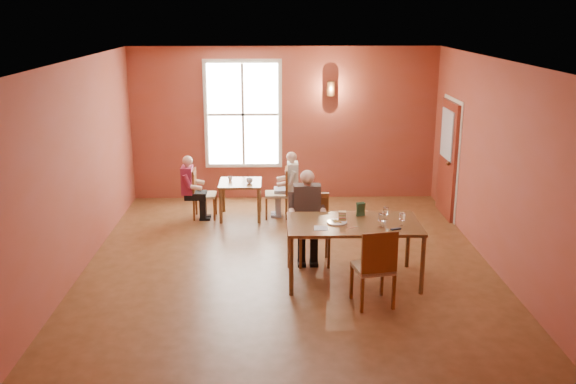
{
  "coord_description": "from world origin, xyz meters",
  "views": [
    {
      "loc": [
        -0.22,
        -8.97,
        3.67
      ],
      "look_at": [
        0.0,
        0.2,
        1.05
      ],
      "focal_mm": 40.0,
      "sensor_mm": 36.0,
      "label": 1
    }
  ],
  "objects_px": {
    "chair_diner_maroon": "(205,194)",
    "diner_maroon": "(203,188)",
    "chair_empty": "(373,266)",
    "diner_white": "(278,186)",
    "diner_main": "(314,222)",
    "chair_diner_main": "(314,230)",
    "chair_diner_white": "(276,193)",
    "main_table": "(353,252)",
    "second_table": "(241,200)"
  },
  "relations": [
    {
      "from": "chair_empty",
      "to": "diner_main",
      "type": "bearing_deg",
      "value": 104.57
    },
    {
      "from": "main_table",
      "to": "diner_maroon",
      "type": "distance_m",
      "value": 3.74
    },
    {
      "from": "chair_diner_main",
      "to": "diner_white",
      "type": "relative_size",
      "value": 0.89
    },
    {
      "from": "main_table",
      "to": "diner_main",
      "type": "bearing_deg",
      "value": 128.88
    },
    {
      "from": "chair_empty",
      "to": "diner_white",
      "type": "bearing_deg",
      "value": 96.68
    },
    {
      "from": "main_table",
      "to": "chair_diner_white",
      "type": "xyz_separation_m",
      "value": [
        -1.04,
        2.88,
        0.03
      ]
    },
    {
      "from": "chair_diner_white",
      "to": "diner_white",
      "type": "bearing_deg",
      "value": -90.0
    },
    {
      "from": "second_table",
      "to": "diner_white",
      "type": "xyz_separation_m",
      "value": [
        0.68,
        0.0,
        0.25
      ]
    },
    {
      "from": "chair_empty",
      "to": "second_table",
      "type": "bearing_deg",
      "value": 105.79
    },
    {
      "from": "main_table",
      "to": "diner_white",
      "type": "bearing_deg",
      "value": 109.36
    },
    {
      "from": "chair_diner_main",
      "to": "diner_main",
      "type": "xyz_separation_m",
      "value": [
        0.0,
        -0.03,
        0.15
      ]
    },
    {
      "from": "chair_diner_main",
      "to": "chair_empty",
      "type": "height_order",
      "value": "chair_empty"
    },
    {
      "from": "chair_empty",
      "to": "chair_diner_white",
      "type": "xyz_separation_m",
      "value": [
        -1.21,
        3.64,
        -0.07
      ]
    },
    {
      "from": "main_table",
      "to": "chair_empty",
      "type": "distance_m",
      "value": 0.78
    },
    {
      "from": "diner_main",
      "to": "chair_empty",
      "type": "bearing_deg",
      "value": 115.83
    },
    {
      "from": "chair_diner_white",
      "to": "chair_diner_main",
      "type": "bearing_deg",
      "value": -166.33
    },
    {
      "from": "chair_empty",
      "to": "chair_diner_maroon",
      "type": "relative_size",
      "value": 1.16
    },
    {
      "from": "chair_empty",
      "to": "chair_diner_maroon",
      "type": "xyz_separation_m",
      "value": [
        -2.51,
        3.64,
        -0.07
      ]
    },
    {
      "from": "main_table",
      "to": "diner_white",
      "type": "xyz_separation_m",
      "value": [
        -1.01,
        2.88,
        0.15
      ]
    },
    {
      "from": "diner_main",
      "to": "diner_white",
      "type": "relative_size",
      "value": 1.14
    },
    {
      "from": "chair_diner_maroon",
      "to": "diner_maroon",
      "type": "bearing_deg",
      "value": -90.0
    },
    {
      "from": "diner_main",
      "to": "second_table",
      "type": "xyz_separation_m",
      "value": [
        -1.19,
        2.26,
        -0.33
      ]
    },
    {
      "from": "chair_diner_white",
      "to": "diner_maroon",
      "type": "distance_m",
      "value": 1.33
    },
    {
      "from": "chair_diner_main",
      "to": "diner_main",
      "type": "height_order",
      "value": "diner_main"
    },
    {
      "from": "diner_white",
      "to": "chair_diner_maroon",
      "type": "bearing_deg",
      "value": 90.0
    },
    {
      "from": "main_table",
      "to": "diner_main",
      "type": "distance_m",
      "value": 0.83
    },
    {
      "from": "main_table",
      "to": "chair_diner_maroon",
      "type": "xyz_separation_m",
      "value": [
        -2.34,
        2.88,
        0.03
      ]
    },
    {
      "from": "chair_diner_white",
      "to": "chair_diner_maroon",
      "type": "relative_size",
      "value": 1.01
    },
    {
      "from": "chair_empty",
      "to": "chair_diner_maroon",
      "type": "distance_m",
      "value": 4.42
    },
    {
      "from": "diner_maroon",
      "to": "diner_white",
      "type": "bearing_deg",
      "value": 90.0
    },
    {
      "from": "chair_diner_main",
      "to": "chair_empty",
      "type": "bearing_deg",
      "value": 115.35
    },
    {
      "from": "main_table",
      "to": "diner_white",
      "type": "relative_size",
      "value": 1.57
    },
    {
      "from": "chair_diner_main",
      "to": "diner_maroon",
      "type": "distance_m",
      "value": 2.92
    },
    {
      "from": "main_table",
      "to": "diner_main",
      "type": "height_order",
      "value": "diner_main"
    },
    {
      "from": "chair_diner_main",
      "to": "diner_main",
      "type": "distance_m",
      "value": 0.15
    },
    {
      "from": "chair_diner_main",
      "to": "diner_maroon",
      "type": "relative_size",
      "value": 0.91
    },
    {
      "from": "diner_main",
      "to": "diner_white",
      "type": "xyz_separation_m",
      "value": [
        -0.51,
        2.26,
        -0.08
      ]
    },
    {
      "from": "chair_diner_main",
      "to": "chair_diner_white",
      "type": "distance_m",
      "value": 2.3
    },
    {
      "from": "chair_diner_maroon",
      "to": "diner_maroon",
      "type": "distance_m",
      "value": 0.12
    },
    {
      "from": "chair_empty",
      "to": "second_table",
      "type": "relative_size",
      "value": 1.39
    },
    {
      "from": "main_table",
      "to": "chair_diner_main",
      "type": "xyz_separation_m",
      "value": [
        -0.5,
        0.65,
        0.09
      ]
    },
    {
      "from": "chair_empty",
      "to": "diner_maroon",
      "type": "distance_m",
      "value": 4.44
    },
    {
      "from": "chair_diner_main",
      "to": "chair_diner_maroon",
      "type": "bearing_deg",
      "value": -50.48
    },
    {
      "from": "chair_diner_white",
      "to": "chair_empty",
      "type": "bearing_deg",
      "value": -161.63
    },
    {
      "from": "chair_diner_white",
      "to": "diner_maroon",
      "type": "height_order",
      "value": "diner_maroon"
    },
    {
      "from": "diner_maroon",
      "to": "chair_diner_main",
      "type": "bearing_deg",
      "value": 39.97
    },
    {
      "from": "main_table",
      "to": "chair_diner_maroon",
      "type": "distance_m",
      "value": 3.72
    },
    {
      "from": "chair_empty",
      "to": "chair_diner_white",
      "type": "bearing_deg",
      "value": 97.11
    },
    {
      "from": "chair_empty",
      "to": "diner_maroon",
      "type": "height_order",
      "value": "diner_maroon"
    },
    {
      "from": "second_table",
      "to": "diner_main",
      "type": "bearing_deg",
      "value": -62.21
    }
  ]
}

